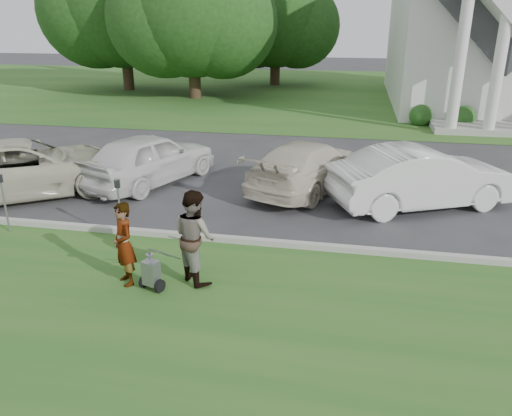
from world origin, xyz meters
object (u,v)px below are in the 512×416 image
(tree_left, at_px, (192,15))
(person_left, at_px, (124,245))
(parking_meter_near, at_px, (119,202))
(striping_cart, at_px, (152,273))
(person_right, at_px, (195,237))
(tree_far, at_px, (122,6))
(car_a, at_px, (26,168))
(car_b, at_px, (149,158))
(car_c, at_px, (309,166))
(tree_back, at_px, (275,21))
(car_d, at_px, (422,178))
(parking_meter_far, at_px, (3,196))

(tree_left, distance_m, person_left, 24.84)
(parking_meter_near, bearing_deg, striping_cart, -52.32)
(person_right, bearing_deg, tree_far, -20.47)
(tree_left, relative_size, car_a, 1.82)
(car_b, relative_size, car_c, 0.95)
(parking_meter_near, bearing_deg, person_left, -62.40)
(tree_left, height_order, striping_cart, tree_left)
(tree_back, bearing_deg, person_right, -83.80)
(person_right, xyz_separation_m, parking_meter_near, (-2.30, 1.51, 0.02))
(car_d, bearing_deg, striping_cart, 110.67)
(striping_cart, height_order, person_right, person_right)
(tree_left, bearing_deg, tree_far, 153.44)
(tree_left, distance_m, parking_meter_far, 22.37)
(tree_left, height_order, car_d, tree_left)
(car_c, bearing_deg, car_a, 37.64)
(car_c, bearing_deg, person_right, 97.97)
(car_a, distance_m, car_c, 8.38)
(car_d, bearing_deg, tree_back, -7.80)
(striping_cart, height_order, car_c, car_c)
(parking_meter_far, relative_size, car_a, 0.26)
(tree_far, height_order, car_b, tree_far)
(tree_back, xyz_separation_m, car_b, (0.08, -25.53, -3.91))
(tree_far, xyz_separation_m, car_c, (15.06, -20.14, -4.96))
(tree_back, xyz_separation_m, car_d, (8.24, -26.08, -3.89))
(person_left, height_order, car_d, same)
(tree_back, relative_size, striping_cart, 10.06)
(person_left, height_order, car_b, person_left)
(striping_cart, relative_size, parking_meter_far, 0.64)
(person_right, distance_m, car_a, 7.62)
(striping_cart, xyz_separation_m, parking_meter_far, (-4.52, 1.96, 0.58))
(tree_left, xyz_separation_m, person_left, (6.10, -23.69, -4.27))
(parking_meter_near, bearing_deg, car_a, 148.61)
(person_left, bearing_deg, striping_cart, 31.76)
(car_d, bearing_deg, parking_meter_far, 85.30)
(person_right, bearing_deg, tree_left, -29.85)
(tree_left, bearing_deg, tree_back, 63.43)
(tree_back, height_order, parking_meter_near, tree_back)
(car_d, bearing_deg, tree_left, 8.77)
(parking_meter_far, bearing_deg, person_right, -15.17)
(tree_back, distance_m, striping_cart, 32.24)
(tree_far, bearing_deg, car_d, -49.12)
(tree_far, distance_m, parking_meter_far, 26.61)
(parking_meter_near, bearing_deg, car_c, 49.58)
(striping_cart, distance_m, person_left, 0.77)
(parking_meter_near, distance_m, car_a, 4.87)
(person_left, xyz_separation_m, person_right, (1.30, 0.40, 0.10))
(parking_meter_near, distance_m, car_b, 4.37)
(tree_back, distance_m, parking_meter_near, 30.04)
(tree_left, xyz_separation_m, car_a, (0.95, -19.25, -4.30))
(parking_meter_far, relative_size, car_d, 0.29)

